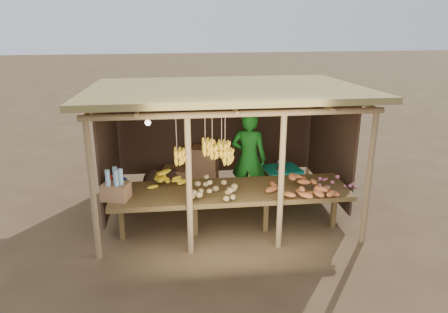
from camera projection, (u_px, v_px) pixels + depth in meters
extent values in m
plane|color=brown|center=(224.00, 208.00, 8.33)|extent=(60.00, 60.00, 0.00)
cylinder|color=#9D7A51|center=(93.00, 192.00, 6.33)|extent=(0.09, 0.09, 2.20)
cylinder|color=#9D7A51|center=(369.00, 179.00, 6.80)|extent=(0.09, 0.09, 2.20)
cylinder|color=#9D7A51|center=(116.00, 135.00, 9.15)|extent=(0.09, 0.09, 2.20)
cylinder|color=#9D7A51|center=(310.00, 129.00, 9.62)|extent=(0.09, 0.09, 2.20)
cylinder|color=#9D7A51|center=(189.00, 188.00, 6.49)|extent=(0.09, 0.09, 2.20)
cylinder|color=#9D7A51|center=(281.00, 183.00, 6.64)|extent=(0.09, 0.09, 2.20)
cylinder|color=#9D7A51|center=(236.00, 114.00, 6.21)|extent=(4.40, 0.09, 0.09)
cylinder|color=#9D7A51|center=(216.00, 81.00, 9.03)|extent=(4.40, 0.09, 0.09)
cube|color=#9E8749|center=(224.00, 89.00, 7.59)|extent=(4.70, 3.50, 0.28)
cube|color=#402B1D|center=(216.00, 127.00, 9.33)|extent=(4.20, 0.04, 1.98)
cube|color=#402B1D|center=(109.00, 149.00, 7.90)|extent=(0.04, 2.40, 1.98)
cube|color=#402B1D|center=(330.00, 141.00, 8.36)|extent=(0.04, 2.40, 1.98)
cube|color=brown|center=(231.00, 192.00, 7.19)|extent=(3.90, 1.05, 0.08)
cube|color=brown|center=(122.00, 219.00, 7.12)|extent=(0.08, 0.08, 0.72)
cube|color=brown|center=(195.00, 215.00, 7.26)|extent=(0.08, 0.08, 0.72)
cube|color=brown|center=(266.00, 212.00, 7.39)|extent=(0.08, 0.08, 0.72)
cube|color=brown|center=(334.00, 208.00, 7.52)|extent=(0.08, 0.08, 0.72)
cylinder|color=navy|center=(114.00, 185.00, 7.16)|extent=(0.43, 0.43, 0.15)
cube|color=#996845|center=(116.00, 191.00, 6.79)|extent=(0.47, 0.41, 0.25)
imported|color=#176A19|center=(249.00, 158.00, 8.29)|extent=(0.78, 0.65, 1.84)
cube|color=brown|center=(281.00, 184.00, 8.75)|extent=(0.70, 0.63, 0.57)
cube|color=#0D9584|center=(282.00, 169.00, 8.64)|extent=(0.78, 0.71, 0.06)
cube|color=#996845|center=(205.00, 177.00, 9.24)|extent=(0.65, 0.57, 0.44)
cube|color=#996845|center=(204.00, 157.00, 9.10)|extent=(0.65, 0.57, 0.44)
cube|color=#996845|center=(176.00, 178.00, 9.18)|extent=(0.65, 0.57, 0.44)
ellipsoid|color=#402B1D|center=(153.00, 180.00, 9.00)|extent=(0.43, 0.43, 0.58)
ellipsoid|color=#402B1D|center=(172.00, 180.00, 9.05)|extent=(0.43, 0.43, 0.58)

